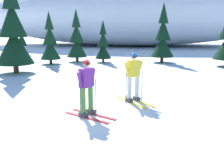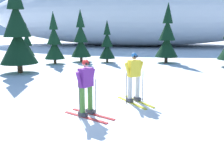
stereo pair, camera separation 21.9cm
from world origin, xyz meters
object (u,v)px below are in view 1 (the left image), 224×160
pine_tree_left (13,33)px  pine_tree_center_left (50,42)px  skier_purple_jacket (87,87)px  pine_tree_center (77,40)px  pine_tree_center_right (103,45)px  pine_tree_right (163,38)px  skier_yellow_jacket (133,76)px  pine_tree_far_left (22,44)px

pine_tree_left → pine_tree_center_left: (0.69, 3.69, -0.74)m
skier_purple_jacket → pine_tree_center: size_ratio=0.44×
skier_purple_jacket → pine_tree_center_right: size_ratio=0.55×
pine_tree_center_right → pine_tree_right: pine_tree_right is taller
skier_yellow_jacket → pine_tree_center: size_ratio=0.45×
skier_yellow_jacket → pine_tree_left: (-6.93, 4.78, 1.36)m
pine_tree_left → pine_tree_center_left: 3.83m
skier_purple_jacket → pine_tree_far_left: bearing=123.5°
pine_tree_right → skier_purple_jacket: bearing=-104.0°
pine_tree_center_left → pine_tree_right: bearing=12.9°
skier_yellow_jacket → pine_tree_center_right: (-2.66, 9.74, 0.38)m
pine_tree_right → pine_tree_center_left: bearing=-167.1°
skier_purple_jacket → pine_tree_left: 8.65m
pine_tree_far_left → skier_purple_jacket: bearing=-56.5°
pine_tree_far_left → pine_tree_center_right: (6.67, -0.75, 0.07)m
pine_tree_far_left → pine_tree_center_left: bearing=-33.2°
pine_tree_far_left → pine_tree_right: 11.02m
pine_tree_far_left → pine_tree_center_left: (3.09, -2.02, 0.31)m
skier_yellow_jacket → pine_tree_center: pine_tree_center is taller
skier_purple_jacket → pine_tree_center_left: bearing=116.0°
skier_yellow_jacket → pine_tree_right: 10.45m
skier_yellow_jacket → skier_purple_jacket: (-1.30, -1.65, -0.02)m
pine_tree_far_left → pine_tree_center_left: size_ratio=0.80×
pine_tree_center_right → pine_tree_center: bearing=176.8°
pine_tree_center_left → pine_tree_right: 8.11m
skier_purple_jacket → pine_tree_right: (2.98, 11.93, 0.91)m
pine_tree_center_right → pine_tree_right: 4.39m
skier_yellow_jacket → pine_tree_center_left: 10.53m
skier_purple_jacket → pine_tree_center_right: bearing=96.8°
pine_tree_far_left → skier_yellow_jacket: bearing=-48.4°
skier_purple_jacket → pine_tree_right: size_ratio=0.40×
pine_tree_far_left → pine_tree_center_right: size_ratio=0.95×
pine_tree_center → pine_tree_far_left: bearing=172.2°
pine_tree_far_left → pine_tree_right: bearing=-1.1°
skier_purple_jacket → pine_tree_center: pine_tree_center is taller
skier_purple_jacket → pine_tree_right: bearing=76.0°
pine_tree_far_left → pine_tree_center: pine_tree_center is taller
pine_tree_far_left → pine_tree_left: size_ratio=0.54×
pine_tree_right → pine_tree_far_left: bearing=178.9°
pine_tree_center_left → pine_tree_center: 2.08m
skier_purple_jacket → pine_tree_center_left: (-4.93, 10.12, 0.64)m
pine_tree_center_left → skier_yellow_jacket: bearing=-53.7°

